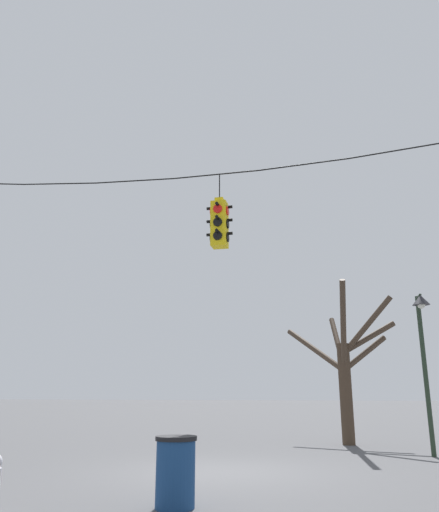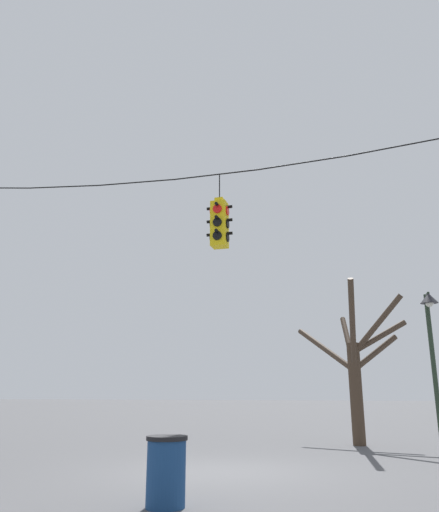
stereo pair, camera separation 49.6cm
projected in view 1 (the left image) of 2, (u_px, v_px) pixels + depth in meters
name	position (u px, v px, depth m)	size (l,w,h in m)	color
ground_plane	(219.00, 472.00, 10.06)	(200.00, 200.00, 0.00)	#4C4C4F
span_wire	(215.00, 168.00, 11.39)	(13.81, 0.03, 0.49)	black
traffic_light_near_right_pole	(220.00, 224.00, 11.02)	(0.58, 0.58, 1.72)	yellow
street_lamp	(423.00, 336.00, 12.98)	(0.44, 0.76, 4.07)	#233323
bare_tree	(346.00, 366.00, 15.95)	(3.64, 3.46, 4.89)	#423326
trash_bin	(176.00, 471.00, 7.02)	(0.60, 0.60, 0.95)	navy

